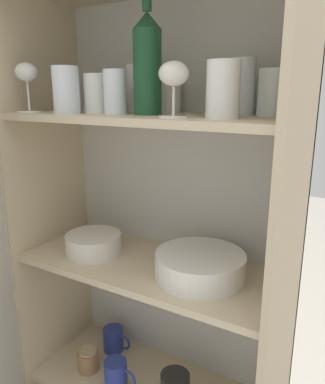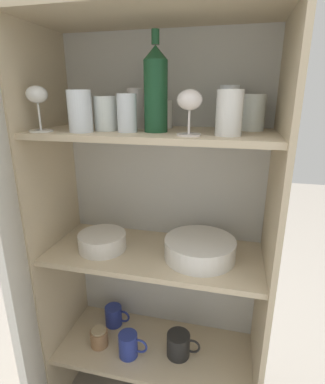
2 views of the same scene
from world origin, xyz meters
The scene contains 26 objects.
cupboard_back_panel centered at (0.00, 0.35, 0.76)m, with size 0.83×0.02×1.52m, color silver.
cupboard_side_left centered at (-0.41, 0.17, 0.76)m, with size 0.02×0.37×1.52m, color #CCB793.
cupboard_side_right centered at (0.41, 0.17, 0.76)m, with size 0.02×0.37×1.52m, color #CCB793.
cupboard_top_panel centered at (0.00, 0.17, 1.53)m, with size 0.83×0.37×0.02m, color #CCB793.
shelf_board_lower centered at (0.00, 0.17, 0.27)m, with size 0.80×0.34×0.02m, color beige.
shelf_board_middle centered at (0.00, 0.17, 0.72)m, with size 0.80×0.34×0.02m, color beige.
shelf_board_upper centered at (0.00, 0.17, 1.17)m, with size 0.80×0.34×0.02m, color beige.
cupboard_door centered at (-0.30, -0.19, 0.76)m, with size 0.25×0.35×1.52m.
tumbler_glass_0 centered at (-0.15, 0.14, 1.24)m, with size 0.08×0.08×0.11m.
tumbler_glass_1 centered at (-0.07, 0.11, 1.24)m, with size 0.06×0.06×0.12m.
tumbler_glass_2 centered at (0.32, 0.26, 1.24)m, with size 0.08×0.08×0.12m.
tumbler_glass_3 centered at (0.24, 0.25, 1.26)m, with size 0.07×0.07×0.14m.
tumbler_glass_4 centered at (-0.07, 0.23, 1.25)m, with size 0.07×0.07×0.14m.
tumbler_glass_5 centered at (0.25, 0.10, 1.25)m, with size 0.08×0.08×0.13m.
tumbler_glass_6 centered at (-0.20, 0.23, 1.24)m, with size 0.07×0.07×0.10m.
tumbler_glass_7 centered at (-0.21, 0.08, 1.25)m, with size 0.08×0.08×0.13m.
tumbler_glass_8 centered at (0.01, 0.27, 1.23)m, with size 0.08×0.08×0.10m.
wine_glass_0 centered at (-0.34, 0.06, 1.28)m, with size 0.08×0.08×0.14m.
wine_glass_1 centered at (0.14, 0.07, 1.28)m, with size 0.07×0.07×0.13m.
wine_bottle centered at (0.02, 0.14, 1.31)m, with size 0.07×0.07×0.30m.
plate_stack_white centered at (0.17, 0.17, 0.77)m, with size 0.26×0.26×0.07m.
mixing_bowl_large centered at (-0.20, 0.14, 0.77)m, with size 0.18×0.18×0.06m.
coffee_mug_primary centered at (-0.09, 0.10, 0.33)m, with size 0.12×0.08×0.10m.
coffee_mug_extra_1 centered at (0.11, 0.15, 0.33)m, with size 0.14×0.09×0.10m.
coffee_mug_extra_2 centered at (-0.22, 0.25, 0.32)m, with size 0.12×0.08×0.09m.
storage_jar centered at (-0.23, 0.12, 0.32)m, with size 0.07×0.07×0.08m.
Camera 2 is at (0.27, -0.80, 1.30)m, focal length 28.00 mm.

